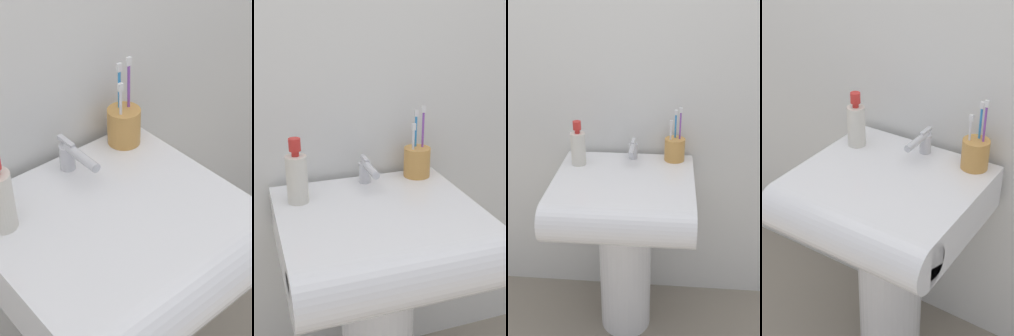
{
  "view_description": "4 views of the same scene",
  "coord_description": "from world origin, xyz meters",
  "views": [
    {
      "loc": [
        -0.5,
        -0.65,
        1.46
      ],
      "look_at": [
        0.03,
        -0.02,
        0.84
      ],
      "focal_mm": 55.0,
      "sensor_mm": 36.0,
      "label": 1
    },
    {
      "loc": [
        -0.32,
        -0.97,
        1.23
      ],
      "look_at": [
        0.01,
        0.02,
        0.83
      ],
      "focal_mm": 45.0,
      "sensor_mm": 36.0,
      "label": 2
    },
    {
      "loc": [
        0.16,
        -1.43,
        1.44
      ],
      "look_at": [
        0.04,
        -0.01,
        0.77
      ],
      "focal_mm": 45.0,
      "sensor_mm": 36.0,
      "label": 3
    },
    {
      "loc": [
        0.7,
        -1.09,
        1.53
      ],
      "look_at": [
        -0.01,
        -0.0,
        0.75
      ],
      "focal_mm": 55.0,
      "sensor_mm": 36.0,
      "label": 4
    }
  ],
  "objects": [
    {
      "name": "soap_bottle",
      "position": [
        -0.2,
        0.1,
        0.8
      ],
      "size": [
        0.06,
        0.06,
        0.18
      ],
      "color": "silver",
      "rests_on": "sink_basin"
    },
    {
      "name": "sink_pedestal",
      "position": [
        0.0,
        0.0,
        0.29
      ],
      "size": [
        0.22,
        0.22,
        0.59
      ],
      "primitive_type": "cylinder",
      "color": "white",
      "rests_on": "ground"
    },
    {
      "name": "toothbrush_cup",
      "position": [
        0.19,
        0.17,
        0.78
      ],
      "size": [
        0.08,
        0.08,
        0.22
      ],
      "color": "#D19347",
      "rests_on": "sink_basin"
    },
    {
      "name": "faucet",
      "position": [
        0.02,
        0.15,
        0.77
      ],
      "size": [
        0.04,
        0.14,
        0.08
      ],
      "color": "silver",
      "rests_on": "sink_basin"
    },
    {
      "name": "sink_basin",
      "position": [
        0.0,
        -0.05,
        0.66
      ],
      "size": [
        0.53,
        0.52,
        0.14
      ],
      "color": "white",
      "rests_on": "sink_pedestal"
    },
    {
      "name": "wall_back",
      "position": [
        0.0,
        0.27,
        1.2
      ],
      "size": [
        5.0,
        0.05,
        2.4
      ],
      "primitive_type": "cube",
      "color": "silver",
      "rests_on": "ground"
    }
  ]
}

